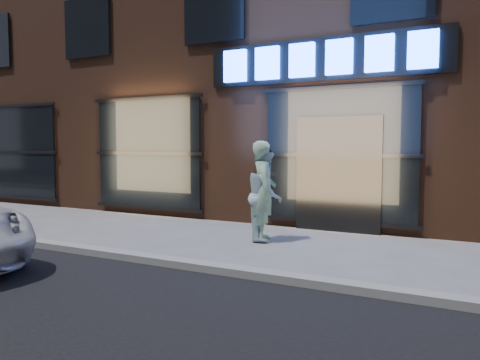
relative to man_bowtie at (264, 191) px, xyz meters
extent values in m
plane|color=slate|center=(0.98, -2.35, -0.94)|extent=(90.00, 90.00, 0.00)
cube|color=gray|center=(0.98, -2.35, -0.88)|extent=(60.00, 0.25, 0.12)
cube|color=#54301E|center=(0.98, 5.65, 4.06)|extent=(30.00, 8.00, 10.00)
cube|color=black|center=(0.58, 1.60, 2.66)|extent=(5.20, 0.06, 0.90)
cube|color=black|center=(0.98, 1.57, 0.26)|extent=(1.80, 0.10, 2.40)
cube|color=#FFBF72|center=(-9.02, 1.63, 0.66)|extent=(3.00, 0.04, 2.60)
cube|color=black|center=(-9.02, 1.59, 0.66)|extent=(3.20, 0.06, 2.80)
cube|color=#FFBF72|center=(-4.02, 1.63, 0.66)|extent=(3.00, 0.04, 2.60)
cube|color=black|center=(-4.02, 1.59, 0.66)|extent=(3.20, 0.06, 2.80)
cube|color=#FFBF72|center=(0.98, 1.63, 0.66)|extent=(3.00, 0.04, 2.60)
cube|color=black|center=(0.98, 1.59, 0.66)|extent=(3.20, 0.06, 2.80)
cube|color=black|center=(-6.02, 1.59, 4.06)|extent=(1.60, 0.06, 1.60)
cube|color=black|center=(-2.02, 1.59, 4.06)|extent=(1.60, 0.06, 1.60)
cube|color=#2659FF|center=(-1.42, 1.53, 2.66)|extent=(0.55, 0.12, 0.70)
cube|color=#2659FF|center=(-0.62, 1.53, 2.66)|extent=(0.55, 0.12, 0.70)
cube|color=#2659FF|center=(0.18, 1.53, 2.66)|extent=(0.55, 0.12, 0.70)
cube|color=#2659FF|center=(0.98, 1.53, 2.66)|extent=(0.55, 0.12, 0.70)
cube|color=#2659FF|center=(1.78, 1.53, 2.66)|extent=(0.55, 0.12, 0.70)
cube|color=#2659FF|center=(2.58, 1.53, 2.66)|extent=(0.55, 0.12, 0.70)
imported|color=#A1D4A8|center=(0.00, 0.00, 0.00)|extent=(0.73, 0.82, 1.89)
imported|color=silver|center=(-0.02, 0.09, -0.08)|extent=(0.91, 1.02, 1.72)
camera|label=1|loc=(3.65, -7.98, 0.86)|focal=35.00mm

